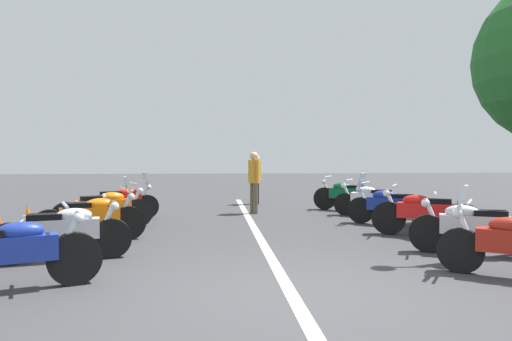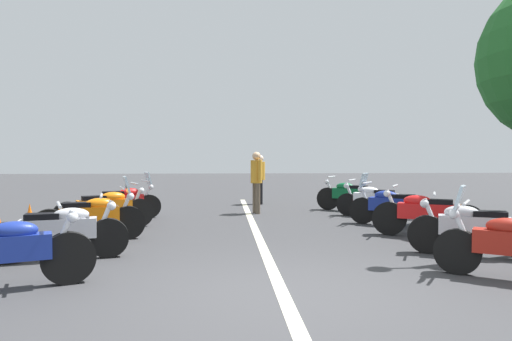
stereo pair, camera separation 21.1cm
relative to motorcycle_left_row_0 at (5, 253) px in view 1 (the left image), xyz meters
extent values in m
plane|color=#38383A|center=(-0.38, -3.28, -0.46)|extent=(80.00, 80.00, 0.00)
cube|color=beige|center=(3.80, -3.28, -0.46)|extent=(15.11, 0.16, 0.01)
cylinder|color=black|center=(0.28, -0.70, -0.14)|extent=(0.37, 0.65, 0.65)
cube|color=navy|center=(-0.01, 0.02, 0.04)|extent=(0.70, 1.19, 0.30)
ellipsoid|color=navy|center=(0.06, -0.15, 0.24)|extent=(0.44, 0.58, 0.22)
cylinder|color=silver|center=(0.26, -0.64, 0.16)|extent=(0.17, 0.29, 0.58)
cylinder|color=silver|center=(0.24, -0.60, 0.52)|extent=(0.59, 0.27, 0.04)
sphere|color=silver|center=(0.30, -0.74, 0.36)|extent=(0.14, 0.14, 0.14)
cylinder|color=black|center=(1.77, -0.81, -0.15)|extent=(0.28, 0.63, 0.61)
cylinder|color=black|center=(1.42, 0.58, -0.15)|extent=(0.28, 0.63, 0.61)
cube|color=silver|center=(1.59, -0.11, 0.03)|extent=(0.54, 1.12, 0.30)
ellipsoid|color=silver|center=(1.64, -0.29, 0.23)|extent=(0.38, 0.57, 0.22)
cube|color=black|center=(1.54, 0.10, 0.21)|extent=(0.37, 0.53, 0.12)
cylinder|color=silver|center=(1.75, -0.75, 0.15)|extent=(0.14, 0.30, 0.58)
cylinder|color=silver|center=(1.74, -0.71, 0.51)|extent=(0.61, 0.19, 0.04)
sphere|color=silver|center=(1.78, -0.85, 0.35)|extent=(0.14, 0.14, 0.14)
cylinder|color=silver|center=(1.66, 0.35, -0.24)|extent=(0.21, 0.55, 0.08)
cylinder|color=black|center=(3.35, -0.78, -0.14)|extent=(0.33, 0.65, 0.64)
cylinder|color=black|center=(2.93, 0.53, -0.14)|extent=(0.33, 0.65, 0.64)
cube|color=orange|center=(3.14, -0.12, 0.04)|extent=(0.59, 1.08, 0.30)
ellipsoid|color=orange|center=(3.20, -0.29, 0.24)|extent=(0.41, 0.58, 0.22)
cube|color=black|center=(3.07, 0.09, 0.22)|extent=(0.40, 0.54, 0.12)
cylinder|color=silver|center=(3.33, -0.72, 0.16)|extent=(0.16, 0.30, 0.58)
cylinder|color=silver|center=(3.32, -0.68, 0.52)|extent=(0.60, 0.23, 0.04)
sphere|color=silver|center=(3.37, -0.82, 0.36)|extent=(0.14, 0.14, 0.14)
cylinder|color=silver|center=(3.18, 0.33, -0.24)|extent=(0.25, 0.55, 0.08)
cube|color=silver|center=(3.35, -0.76, 0.59)|extent=(0.38, 0.23, 0.32)
cylinder|color=black|center=(4.94, -0.69, -0.14)|extent=(0.40, 0.64, 0.64)
cylinder|color=black|center=(4.29, 0.67, -0.14)|extent=(0.40, 0.64, 0.64)
cube|color=orange|center=(4.62, -0.01, 0.04)|extent=(0.74, 1.15, 0.30)
ellipsoid|color=orange|center=(4.69, -0.18, 0.24)|extent=(0.46, 0.58, 0.22)
cube|color=black|center=(4.52, 0.19, 0.22)|extent=(0.44, 0.55, 0.12)
cylinder|color=silver|center=(4.91, -0.64, 0.16)|extent=(0.19, 0.29, 0.58)
cylinder|color=silver|center=(4.89, -0.60, 0.52)|extent=(0.58, 0.30, 0.04)
sphere|color=silver|center=(4.96, -0.74, 0.36)|extent=(0.14, 0.14, 0.14)
cylinder|color=silver|center=(4.59, 0.47, -0.24)|extent=(0.31, 0.53, 0.08)
cylinder|color=black|center=(6.43, -0.67, -0.16)|extent=(0.38, 0.61, 0.61)
cylinder|color=black|center=(5.87, 0.57, -0.16)|extent=(0.38, 0.61, 0.61)
cube|color=red|center=(6.15, -0.05, 0.02)|extent=(0.68, 1.05, 0.30)
ellipsoid|color=red|center=(6.22, -0.21, 0.22)|extent=(0.45, 0.58, 0.22)
cube|color=black|center=(6.06, 0.15, 0.20)|extent=(0.43, 0.54, 0.12)
cylinder|color=silver|center=(6.40, -0.61, 0.14)|extent=(0.18, 0.29, 0.58)
cylinder|color=silver|center=(6.39, -0.58, 0.50)|extent=(0.58, 0.29, 0.04)
sphere|color=silver|center=(6.45, -0.71, 0.34)|extent=(0.14, 0.14, 0.14)
cylinder|color=silver|center=(6.15, 0.39, -0.25)|extent=(0.30, 0.53, 0.08)
cube|color=silver|center=(6.42, -0.65, 0.57)|extent=(0.38, 0.26, 0.32)
cylinder|color=black|center=(0.42, -5.73, -0.16)|extent=(0.46, 0.58, 0.61)
ellipsoid|color=maroon|center=(0.09, -6.22, 0.22)|extent=(0.51, 0.58, 0.22)
cylinder|color=silver|center=(0.38, -5.78, 0.14)|extent=(0.22, 0.28, 0.58)
cylinder|color=silver|center=(0.36, -5.81, 0.50)|extent=(0.54, 0.38, 0.04)
sphere|color=silver|center=(0.45, -5.69, 0.34)|extent=(0.14, 0.14, 0.14)
cube|color=silver|center=(0.41, -5.74, 0.57)|extent=(0.37, 0.30, 0.32)
cylinder|color=black|center=(1.73, -5.91, -0.15)|extent=(0.39, 0.62, 0.62)
cube|color=silver|center=(1.44, -6.53, 0.03)|extent=(0.70, 1.06, 0.30)
ellipsoid|color=silver|center=(1.51, -6.37, 0.23)|extent=(0.46, 0.58, 0.22)
cube|color=black|center=(1.34, -6.73, 0.21)|extent=(0.44, 0.55, 0.12)
cylinder|color=silver|center=(1.71, -5.97, 0.15)|extent=(0.19, 0.29, 0.58)
cylinder|color=silver|center=(1.69, -6.00, 0.51)|extent=(0.58, 0.30, 0.04)
sphere|color=silver|center=(1.75, -5.87, 0.35)|extent=(0.14, 0.14, 0.14)
cylinder|color=silver|center=(1.10, -6.83, -0.24)|extent=(0.31, 0.53, 0.08)
cylinder|color=black|center=(3.48, -5.93, -0.12)|extent=(0.45, 0.65, 0.67)
cylinder|color=black|center=(2.78, -7.16, -0.12)|extent=(0.45, 0.65, 0.67)
cube|color=red|center=(3.13, -6.54, 0.06)|extent=(0.78, 1.08, 0.30)
ellipsoid|color=red|center=(3.22, -6.39, 0.26)|extent=(0.48, 0.58, 0.22)
cube|color=black|center=(3.02, -6.74, 0.24)|extent=(0.46, 0.55, 0.12)
cylinder|color=silver|center=(3.45, -5.98, 0.18)|extent=(0.20, 0.29, 0.58)
cylinder|color=silver|center=(3.43, -6.01, 0.54)|extent=(0.56, 0.34, 0.04)
sphere|color=silver|center=(3.51, -5.88, 0.38)|extent=(0.14, 0.14, 0.14)
cylinder|color=silver|center=(2.76, -6.83, -0.23)|extent=(0.34, 0.52, 0.08)
cylinder|color=black|center=(5.07, -5.87, -0.15)|extent=(0.48, 0.59, 0.62)
cylinder|color=black|center=(4.23, -7.05, -0.15)|extent=(0.48, 0.59, 0.62)
cube|color=navy|center=(4.65, -6.46, 0.03)|extent=(0.87, 1.06, 0.30)
ellipsoid|color=navy|center=(4.76, -6.31, 0.23)|extent=(0.51, 0.57, 0.22)
cube|color=black|center=(4.52, -6.64, 0.21)|extent=(0.49, 0.54, 0.12)
cylinder|color=silver|center=(5.04, -5.92, 0.15)|extent=(0.23, 0.28, 0.58)
cylinder|color=silver|center=(5.01, -5.95, 0.51)|extent=(0.53, 0.39, 0.04)
sphere|color=silver|center=(5.10, -5.83, 0.35)|extent=(0.14, 0.14, 0.14)
cylinder|color=silver|center=(4.25, -6.71, -0.24)|extent=(0.39, 0.49, 0.08)
cube|color=silver|center=(5.06, -5.89, 0.58)|extent=(0.36, 0.31, 0.32)
cylinder|color=black|center=(6.57, -5.93, -0.16)|extent=(0.44, 0.59, 0.60)
cylinder|color=black|center=(5.78, -7.19, -0.16)|extent=(0.44, 0.59, 0.60)
cube|color=white|center=(6.17, -6.56, 0.02)|extent=(0.84, 1.11, 0.30)
ellipsoid|color=white|center=(6.27, -6.41, 0.22)|extent=(0.50, 0.58, 0.22)
cube|color=black|center=(6.06, -6.75, 0.20)|extent=(0.47, 0.54, 0.12)
cylinder|color=silver|center=(6.54, -5.98, 0.14)|extent=(0.21, 0.28, 0.58)
cylinder|color=silver|center=(6.52, -6.01, 0.50)|extent=(0.55, 0.36, 0.04)
sphere|color=silver|center=(6.59, -5.89, 0.34)|extent=(0.14, 0.14, 0.14)
cylinder|color=silver|center=(5.79, -6.84, -0.25)|extent=(0.36, 0.51, 0.08)
cylinder|color=black|center=(7.94, -5.70, -0.13)|extent=(0.47, 0.64, 0.67)
cylinder|color=black|center=(7.20, -6.88, -0.13)|extent=(0.47, 0.64, 0.67)
cube|color=#0C592D|center=(7.57, -6.29, 0.05)|extent=(0.80, 1.04, 0.30)
ellipsoid|color=#0C592D|center=(7.67, -6.14, 0.25)|extent=(0.50, 0.58, 0.22)
cube|color=black|center=(7.45, -6.48, 0.23)|extent=(0.48, 0.54, 0.12)
cylinder|color=silver|center=(7.91, -5.75, 0.17)|extent=(0.21, 0.28, 0.58)
cylinder|color=silver|center=(7.89, -5.79, 0.53)|extent=(0.55, 0.36, 0.04)
sphere|color=silver|center=(7.97, -5.66, 0.37)|extent=(0.14, 0.14, 0.14)
cylinder|color=silver|center=(7.20, -6.55, -0.23)|extent=(0.36, 0.51, 0.08)
cube|color=orange|center=(2.03, 0.95, -0.44)|extent=(0.36, 0.36, 0.03)
cone|color=orange|center=(2.03, 0.95, -0.14)|extent=(0.26, 0.26, 0.60)
cylinder|color=white|center=(2.03, 0.95, -0.12)|extent=(0.19, 0.19, 0.07)
cube|color=orange|center=(4.22, -7.80, -0.44)|extent=(0.36, 0.36, 0.03)
cone|color=orange|center=(4.22, -7.80, -0.14)|extent=(0.26, 0.26, 0.60)
cylinder|color=white|center=(4.22, -7.80, -0.12)|extent=(0.19, 0.19, 0.07)
cube|color=orange|center=(4.26, 1.42, -0.44)|extent=(0.36, 0.36, 0.03)
cone|color=orange|center=(4.26, 1.42, -0.14)|extent=(0.26, 0.26, 0.60)
cylinder|color=white|center=(4.26, 1.42, -0.12)|extent=(0.19, 0.19, 0.07)
cylinder|color=black|center=(9.65, -3.81, -0.05)|extent=(0.14, 0.14, 0.81)
cylinder|color=black|center=(9.83, -3.80, -0.05)|extent=(0.14, 0.14, 0.81)
cylinder|color=orange|center=(9.74, -3.81, 0.66)|extent=(0.32, 0.32, 0.61)
cylinder|color=orange|center=(9.52, -3.82, 0.69)|extent=(0.09, 0.09, 0.55)
cylinder|color=orange|center=(9.96, -3.79, 0.69)|extent=(0.09, 0.09, 0.55)
sphere|color=beige|center=(9.74, -3.81, 1.07)|extent=(0.22, 0.22, 0.22)
cylinder|color=brown|center=(7.11, -3.53, -0.03)|extent=(0.14, 0.14, 0.85)
cylinder|color=brown|center=(7.28, -3.47, -0.03)|extent=(0.14, 0.14, 0.85)
cylinder|color=orange|center=(7.19, -3.50, 0.71)|extent=(0.32, 0.32, 0.64)
cylinder|color=orange|center=(6.99, -3.58, 0.74)|extent=(0.09, 0.09, 0.57)
cylinder|color=orange|center=(7.40, -3.42, 0.74)|extent=(0.09, 0.09, 0.57)
sphere|color=#D8AD84|center=(7.19, -3.50, 1.15)|extent=(0.23, 0.23, 0.23)
camera|label=1|loc=(-5.43, -2.41, 1.10)|focal=31.93mm
camera|label=2|loc=(-5.43, -2.62, 1.10)|focal=31.93mm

